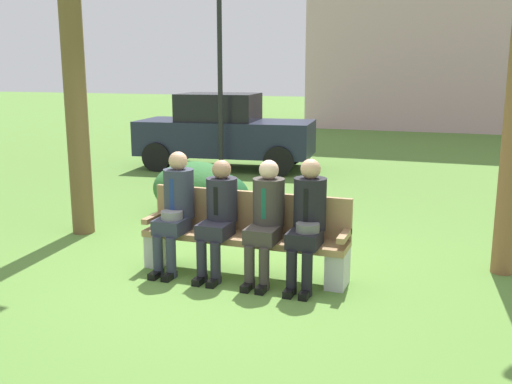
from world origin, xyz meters
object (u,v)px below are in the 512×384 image
(seated_man_centerright, at_px, (266,215))
(street_lamp, at_px, (220,60))
(shrub_mid_lawn, at_px, (195,188))
(parked_car_near, at_px, (224,131))
(park_bench, at_px, (246,235))
(seated_man_leftmost, at_px, (176,205))
(shrub_near_bench, at_px, (215,194))
(seated_man_rightmost, at_px, (308,217))
(seated_man_centerleft, at_px, (219,212))

(seated_man_centerright, xyz_separation_m, street_lamp, (-2.84, 5.47, 1.67))
(shrub_mid_lawn, distance_m, parked_car_near, 4.27)
(seated_man_centerright, height_order, parked_car_near, parked_car_near)
(park_bench, xyz_separation_m, seated_man_leftmost, (-0.78, -0.13, 0.30))
(shrub_mid_lawn, distance_m, street_lamp, 3.75)
(park_bench, xyz_separation_m, shrub_mid_lawn, (-1.71, 2.27, -0.03))
(seated_man_leftmost, xyz_separation_m, shrub_near_bench, (-0.59, 2.42, -0.41))
(seated_man_centerright, bearing_deg, seated_man_rightmost, -0.29)
(seated_man_leftmost, xyz_separation_m, parked_car_near, (-2.13, 6.48, 0.10))
(seated_man_centerright, height_order, seated_man_rightmost, seated_man_rightmost)
(street_lamp, bearing_deg, shrub_mid_lawn, -74.42)
(seated_man_centerleft, distance_m, seated_man_centerright, 0.54)
(park_bench, relative_size, shrub_mid_lawn, 1.76)
(parked_car_near, distance_m, street_lamp, 1.88)
(shrub_near_bench, distance_m, street_lamp, 3.87)
(seated_man_leftmost, height_order, street_lamp, street_lamp)
(seated_man_rightmost, bearing_deg, seated_man_centerright, 179.71)
(shrub_near_bench, bearing_deg, seated_man_centerleft, -65.41)
(seated_man_leftmost, height_order, shrub_near_bench, seated_man_leftmost)
(seated_man_centerright, bearing_deg, shrub_mid_lawn, 129.60)
(seated_man_centerleft, bearing_deg, shrub_mid_lawn, 121.04)
(seated_man_centerright, xyz_separation_m, seated_man_rightmost, (0.45, -0.00, 0.01))
(park_bench, height_order, seated_man_centerright, seated_man_centerright)
(seated_man_rightmost, bearing_deg, shrub_near_bench, 130.95)
(seated_man_leftmost, height_order, seated_man_centerleft, seated_man_leftmost)
(park_bench, relative_size, parked_car_near, 0.56)
(park_bench, xyz_separation_m, parked_car_near, (-2.91, 6.35, 0.40))
(seated_man_centerleft, xyz_separation_m, shrub_mid_lawn, (-1.45, 2.41, -0.30))
(seated_man_centerleft, bearing_deg, seated_man_rightmost, 0.03)
(seated_man_leftmost, relative_size, shrub_near_bench, 1.26)
(park_bench, distance_m, seated_man_centerleft, 0.40)
(seated_man_leftmost, relative_size, seated_man_rightmost, 1.00)
(seated_man_leftmost, bearing_deg, shrub_mid_lawn, 111.05)
(seated_man_centerleft, distance_m, seated_man_rightmost, 0.99)
(seated_man_centerleft, height_order, street_lamp, street_lamp)
(street_lamp, bearing_deg, seated_man_rightmost, -58.93)
(seated_man_leftmost, relative_size, shrub_mid_lawn, 1.02)
(seated_man_leftmost, relative_size, seated_man_centerright, 1.03)
(seated_man_centerleft, relative_size, parked_car_near, 0.31)
(seated_man_rightmost, distance_m, street_lamp, 6.60)
(seated_man_rightmost, xyz_separation_m, shrub_mid_lawn, (-2.44, 2.41, -0.33))
(seated_man_leftmost, distance_m, parked_car_near, 6.82)
(seated_man_rightmost, bearing_deg, street_lamp, 121.07)
(seated_man_centerleft, height_order, parked_car_near, parked_car_near)
(park_bench, distance_m, seated_man_leftmost, 0.85)
(parked_car_near, bearing_deg, street_lamp, -71.05)
(seated_man_leftmost, distance_m, seated_man_centerleft, 0.52)
(shrub_near_bench, relative_size, street_lamp, 0.27)
(shrub_near_bench, xyz_separation_m, parked_car_near, (-1.54, 4.06, 0.51))
(seated_man_centerleft, bearing_deg, shrub_near_bench, 114.59)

